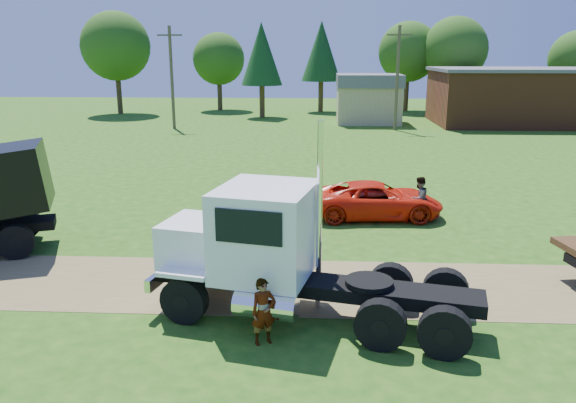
{
  "coord_description": "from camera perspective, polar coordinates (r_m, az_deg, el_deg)",
  "views": [
    {
      "loc": [
        -0.98,
        -15.64,
        6.83
      ],
      "look_at": [
        -1.99,
        3.82,
        1.6
      ],
      "focal_mm": 35.0,
      "sensor_mm": 36.0,
      "label": 1
    }
  ],
  "objects": [
    {
      "name": "orange_pickup",
      "position": [
        23.97,
        9.03,
        0.16
      ],
      "size": [
        5.61,
        2.88,
        1.52
      ],
      "primitive_type": "imported",
      "rotation": [
        0.0,
        0.0,
        1.64
      ],
      "color": "red",
      "rests_on": "ground"
    },
    {
      "name": "brick_building",
      "position": [
        58.94,
        22.07,
        9.89
      ],
      "size": [
        15.4,
        10.4,
        5.3
      ],
      "color": "brown",
      "rests_on": "ground"
    },
    {
      "name": "ground",
      "position": [
        17.1,
        6.07,
        -8.61
      ],
      "size": [
        140.0,
        140.0,
        0.0
      ],
      "primitive_type": "plane",
      "color": "#1E4C10",
      "rests_on": "ground"
    },
    {
      "name": "white_semi_tractor",
      "position": [
        14.83,
        -1.91,
        -4.99
      ],
      "size": [
        8.73,
        4.48,
        5.15
      ],
      "rotation": [
        0.0,
        0.0,
        -0.22
      ],
      "color": "black",
      "rests_on": "ground"
    },
    {
      "name": "tan_shed",
      "position": [
        56.04,
        8.18,
        10.36
      ],
      "size": [
        6.2,
        5.4,
        4.7
      ],
      "color": "tan",
      "rests_on": "ground"
    },
    {
      "name": "tree_row",
      "position": [
        65.03,
        4.52,
        14.9
      ],
      "size": [
        57.43,
        13.12,
        11.13
      ],
      "color": "#342515",
      "rests_on": "ground"
    },
    {
      "name": "utility_poles",
      "position": [
        51.17,
        11.05,
        12.38
      ],
      "size": [
        42.2,
        0.28,
        9.0
      ],
      "color": "brown",
      "rests_on": "ground"
    },
    {
      "name": "spectator_b",
      "position": [
        23.81,
        13.16,
        0.27
      ],
      "size": [
        1.14,
        1.12,
        1.85
      ],
      "primitive_type": "imported",
      "rotation": [
        0.0,
        0.0,
        3.86
      ],
      "color": "#999999",
      "rests_on": "ground"
    },
    {
      "name": "dirt_track",
      "position": [
        17.1,
        6.07,
        -8.59
      ],
      "size": [
        120.0,
        4.2,
        0.01
      ],
      "primitive_type": "cube",
      "color": "brown",
      "rests_on": "ground"
    },
    {
      "name": "spectator_a",
      "position": [
        13.63,
        -2.52,
        -11.11
      ],
      "size": [
        0.72,
        0.63,
        1.66
      ],
      "primitive_type": "imported",
      "rotation": [
        0.0,
        0.0,
        0.46
      ],
      "color": "#999999",
      "rests_on": "ground"
    }
  ]
}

